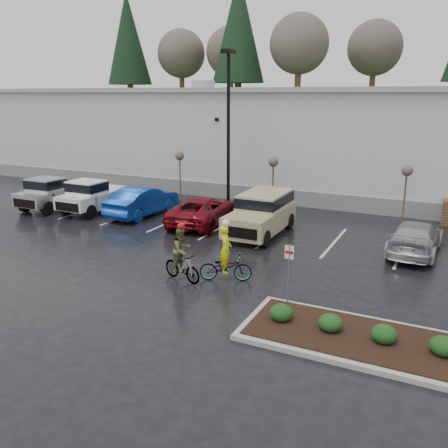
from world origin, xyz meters
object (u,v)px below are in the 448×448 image
at_px(pickup_white, 98,194).
at_px(fire_lane_sign, 289,268).
at_px(lamppost, 228,114).
at_px(cyclist_hivis, 226,262).
at_px(car_red, 202,210).
at_px(sapling_mid, 273,165).
at_px(pickup_silver, 57,192).
at_px(car_blue, 143,201).
at_px(cyclist_olive, 182,260).
at_px(sapling_west, 180,158).
at_px(suv_tan, 260,214).
at_px(car_far_silver, 415,237).
at_px(sapling_east, 407,174).

bearing_deg(pickup_white, fire_lane_sign, -28.51).
xyz_separation_m(lamppost, cyclist_hivis, (4.91, -10.50, -4.95)).
relative_size(car_red, cyclist_hivis, 2.24).
xyz_separation_m(lamppost, sapling_mid, (2.50, 1.00, -2.96)).
xyz_separation_m(pickup_silver, car_blue, (5.91, 0.66, -0.14)).
xyz_separation_m(car_red, cyclist_olive, (3.22, -7.48, 0.09)).
distance_m(sapling_west, pickup_white, 5.88).
distance_m(sapling_mid, pickup_white, 10.67).
xyz_separation_m(lamppost, suv_tan, (3.82, -4.29, -4.66)).
relative_size(sapling_mid, pickup_white, 0.62).
distance_m(fire_lane_sign, cyclist_olive, 4.42).
bearing_deg(car_red, cyclist_hivis, 117.04).
distance_m(car_blue, cyclist_hivis, 11.06).
height_order(sapling_mid, suv_tan, sapling_mid).
xyz_separation_m(car_far_silver, cyclist_hivis, (-6.13, -6.57, 0.02)).
height_order(sapling_mid, cyclist_hivis, sapling_mid).
distance_m(sapling_west, cyclist_olive, 14.46).
distance_m(sapling_east, cyclist_hivis, 12.73).
height_order(lamppost, suv_tan, lamppost).
distance_m(car_blue, cyclist_olive, 10.49).
height_order(sapling_east, car_red, sapling_east).
bearing_deg(cyclist_olive, fire_lane_sign, -82.17).
height_order(pickup_silver, car_red, pickup_silver).
xyz_separation_m(sapling_mid, car_far_silver, (8.54, -4.93, -2.01)).
xyz_separation_m(sapling_mid, cyclist_olive, (0.95, -12.25, -1.90)).
bearing_deg(lamppost, sapling_east, 5.71).
xyz_separation_m(pickup_white, car_far_silver, (17.88, -0.08, -0.27)).
bearing_deg(suv_tan, pickup_silver, 179.94).
xyz_separation_m(car_red, cyclist_hivis, (4.67, -6.73, -0.01)).
bearing_deg(pickup_silver, fire_lane_sign, -23.32).
bearing_deg(cyclist_hivis, pickup_silver, 44.29).
distance_m(sapling_west, fire_lane_sign, 17.46).
bearing_deg(lamppost, suv_tan, -48.31).
distance_m(sapling_west, car_red, 6.68).
relative_size(sapling_east, cyclist_hivis, 1.34).
xyz_separation_m(lamppost, car_blue, (-3.75, -3.62, -4.84)).
distance_m(lamppost, cyclist_olive, 12.73).
bearing_deg(car_red, pickup_white, -7.06).
bearing_deg(suv_tan, cyclist_hivis, -80.06).
xyz_separation_m(sapling_east, suv_tan, (-6.18, -5.29, -1.70)).
height_order(sapling_east, pickup_silver, sapling_east).
height_order(sapling_mid, car_far_silver, sapling_mid).
height_order(car_red, car_far_silver, car_red).
xyz_separation_m(sapling_mid, suv_tan, (1.32, -5.29, -1.70)).
bearing_deg(cyclist_olive, cyclist_hivis, -47.76).
xyz_separation_m(fire_lane_sign, car_blue, (-11.55, 8.18, -0.56)).
height_order(pickup_white, car_far_silver, pickup_white).
bearing_deg(car_far_silver, fire_lane_sign, 70.46).
height_order(sapling_west, pickup_white, sapling_west).
xyz_separation_m(fire_lane_sign, car_far_silver, (3.24, 7.87, -0.69)).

